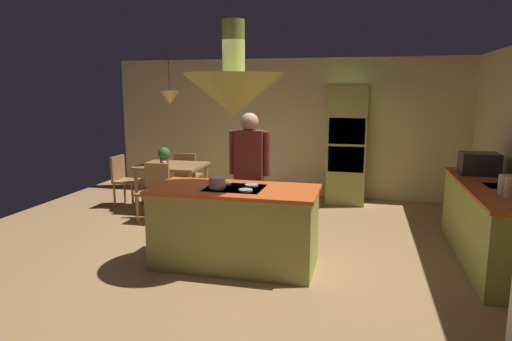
{
  "coord_description": "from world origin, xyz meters",
  "views": [
    {
      "loc": [
        1.37,
        -4.87,
        1.98
      ],
      "look_at": [
        0.1,
        0.4,
        1.0
      ],
      "focal_mm": 31.35,
      "sensor_mm": 36.0,
      "label": 1
    }
  ],
  "objects_px": {
    "person_at_island": "(250,170)",
    "potted_plant_on_table": "(164,155)",
    "oven_tower": "(347,145)",
    "dining_table": "(172,171)",
    "cooking_pot_on_cooktop": "(217,182)",
    "canister_sugar": "(505,184)",
    "cup_on_table": "(164,164)",
    "chair_by_back_wall": "(187,173)",
    "chair_at_corner": "(124,177)",
    "microwave_on_counter": "(479,164)",
    "chair_facing_island": "(155,188)",
    "kitchen_island": "(235,226)",
    "canister_flour": "(511,187)"
  },
  "relations": [
    {
      "from": "chair_at_corner",
      "to": "canister_flour",
      "type": "relative_size",
      "value": 3.98
    },
    {
      "from": "canister_sugar",
      "to": "person_at_island",
      "type": "bearing_deg",
      "value": 173.41
    },
    {
      "from": "person_at_island",
      "to": "cooking_pot_on_cooktop",
      "type": "bearing_deg",
      "value": -100.2
    },
    {
      "from": "chair_at_corner",
      "to": "microwave_on_counter",
      "type": "distance_m",
      "value": 5.5
    },
    {
      "from": "chair_by_back_wall",
      "to": "canister_sugar",
      "type": "distance_m",
      "value": 5.15
    },
    {
      "from": "chair_by_back_wall",
      "to": "canister_sugar",
      "type": "height_order",
      "value": "canister_sugar"
    },
    {
      "from": "chair_by_back_wall",
      "to": "microwave_on_counter",
      "type": "bearing_deg",
      "value": 164.72
    },
    {
      "from": "dining_table",
      "to": "canister_sugar",
      "type": "bearing_deg",
      "value": -20.74
    },
    {
      "from": "kitchen_island",
      "to": "oven_tower",
      "type": "xyz_separation_m",
      "value": [
        1.1,
        3.24,
        0.57
      ]
    },
    {
      "from": "chair_at_corner",
      "to": "chair_facing_island",
      "type": "bearing_deg",
      "value": -126.16
    },
    {
      "from": "oven_tower",
      "to": "canister_sugar",
      "type": "xyz_separation_m",
      "value": [
        1.74,
        -2.86,
        -0.02
      ]
    },
    {
      "from": "dining_table",
      "to": "cup_on_table",
      "type": "bearing_deg",
      "value": -98.2
    },
    {
      "from": "oven_tower",
      "to": "dining_table",
      "type": "distance_m",
      "value": 3.05
    },
    {
      "from": "person_at_island",
      "to": "canister_flour",
      "type": "relative_size",
      "value": 7.79
    },
    {
      "from": "potted_plant_on_table",
      "to": "microwave_on_counter",
      "type": "relative_size",
      "value": 0.65
    },
    {
      "from": "chair_facing_island",
      "to": "chair_by_back_wall",
      "type": "height_order",
      "value": "same"
    },
    {
      "from": "cooking_pot_on_cooktop",
      "to": "canister_flour",
      "type": "bearing_deg",
      "value": 6.29
    },
    {
      "from": "cooking_pot_on_cooktop",
      "to": "chair_facing_island",
      "type": "bearing_deg",
      "value": 134.44
    },
    {
      "from": "cooking_pot_on_cooktop",
      "to": "canister_sugar",
      "type": "bearing_deg",
      "value": 9.66
    },
    {
      "from": "oven_tower",
      "to": "chair_facing_island",
      "type": "relative_size",
      "value": 2.36
    },
    {
      "from": "person_at_island",
      "to": "canister_flour",
      "type": "bearing_deg",
      "value": -10.13
    },
    {
      "from": "potted_plant_on_table",
      "to": "cooking_pot_on_cooktop",
      "type": "xyz_separation_m",
      "value": [
        1.63,
        -2.14,
        0.06
      ]
    },
    {
      "from": "chair_by_back_wall",
      "to": "chair_at_corner",
      "type": "height_order",
      "value": "same"
    },
    {
      "from": "cup_on_table",
      "to": "canister_flour",
      "type": "relative_size",
      "value": 0.41
    },
    {
      "from": "chair_at_corner",
      "to": "cup_on_table",
      "type": "height_order",
      "value": "chair_at_corner"
    },
    {
      "from": "chair_facing_island",
      "to": "microwave_on_counter",
      "type": "xyz_separation_m",
      "value": [
        4.54,
        0.08,
        0.54
      ]
    },
    {
      "from": "kitchen_island",
      "to": "oven_tower",
      "type": "distance_m",
      "value": 3.47
    },
    {
      "from": "dining_table",
      "to": "chair_at_corner",
      "type": "xyz_separation_m",
      "value": [
        -0.9,
        -0.0,
        -0.15
      ]
    },
    {
      "from": "person_at_island",
      "to": "potted_plant_on_table",
      "type": "height_order",
      "value": "person_at_island"
    },
    {
      "from": "dining_table",
      "to": "chair_by_back_wall",
      "type": "bearing_deg",
      "value": 90.0
    },
    {
      "from": "chair_by_back_wall",
      "to": "canister_flour",
      "type": "height_order",
      "value": "canister_flour"
    },
    {
      "from": "chair_at_corner",
      "to": "potted_plant_on_table",
      "type": "bearing_deg",
      "value": -96.64
    },
    {
      "from": "person_at_island",
      "to": "potted_plant_on_table",
      "type": "xyz_separation_m",
      "value": [
        -1.78,
        1.3,
        -0.05
      ]
    },
    {
      "from": "dining_table",
      "to": "canister_sugar",
      "type": "relative_size",
      "value": 5.18
    },
    {
      "from": "chair_facing_island",
      "to": "chair_by_back_wall",
      "type": "relative_size",
      "value": 1.0
    },
    {
      "from": "chair_by_back_wall",
      "to": "canister_sugar",
      "type": "relative_size",
      "value": 4.3
    },
    {
      "from": "cup_on_table",
      "to": "dining_table",
      "type": "bearing_deg",
      "value": 81.8
    },
    {
      "from": "potted_plant_on_table",
      "to": "canister_sugar",
      "type": "xyz_separation_m",
      "value": [
        4.63,
        -1.62,
        0.08
      ]
    },
    {
      "from": "oven_tower",
      "to": "chair_by_back_wall",
      "type": "xyz_separation_m",
      "value": [
        -2.8,
        -0.48,
        -0.52
      ]
    },
    {
      "from": "chair_at_corner",
      "to": "microwave_on_counter",
      "type": "bearing_deg",
      "value": -96.09
    },
    {
      "from": "oven_tower",
      "to": "potted_plant_on_table",
      "type": "height_order",
      "value": "oven_tower"
    },
    {
      "from": "canister_sugar",
      "to": "chair_facing_island",
      "type": "bearing_deg",
      "value": 166.86
    },
    {
      "from": "dining_table",
      "to": "potted_plant_on_table",
      "type": "distance_m",
      "value": 0.3
    },
    {
      "from": "dining_table",
      "to": "cooking_pot_on_cooktop",
      "type": "height_order",
      "value": "cooking_pot_on_cooktop"
    },
    {
      "from": "chair_by_back_wall",
      "to": "chair_at_corner",
      "type": "distance_m",
      "value": 1.12
    },
    {
      "from": "chair_at_corner",
      "to": "potted_plant_on_table",
      "type": "height_order",
      "value": "potted_plant_on_table"
    },
    {
      "from": "potted_plant_on_table",
      "to": "chair_facing_island",
      "type": "bearing_deg",
      "value": -81.2
    },
    {
      "from": "potted_plant_on_table",
      "to": "kitchen_island",
      "type": "bearing_deg",
      "value": -48.28
    },
    {
      "from": "dining_table",
      "to": "cup_on_table",
      "type": "height_order",
      "value": "cup_on_table"
    },
    {
      "from": "canister_flour",
      "to": "canister_sugar",
      "type": "relative_size",
      "value": 1.08
    }
  ]
}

